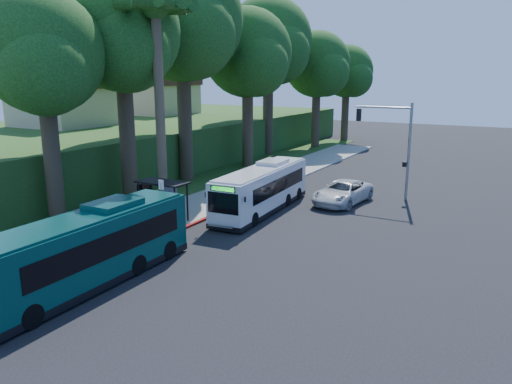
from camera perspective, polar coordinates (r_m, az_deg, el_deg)
The scene contains 19 objects.
ground at distance 30.29m, azimuth 3.52°, elevation -3.83°, with size 140.00×140.00×0.00m, color black.
sidewalk at distance 33.94m, azimuth -7.65°, elevation -1.94°, with size 4.50×70.00×0.12m, color gray.
red_curb at distance 29.55m, azimuth -8.71°, elevation -4.27°, with size 0.25×30.00×0.13m, color maroon.
grass_verge at distance 41.19m, azimuth -9.86°, elevation 0.64°, with size 8.00×70.00×0.06m, color #234719.
bus_shelter at distance 31.33m, azimuth -10.81°, elevation -0.05°, with size 3.20×1.51×2.55m.
stop_sign_pole at distance 28.51m, azimuth -10.72°, elevation -0.79°, with size 0.35×0.06×3.17m.
traffic_signal_pole at distance 37.43m, azimuth 15.63°, elevation 5.92°, with size 4.10×0.30×7.00m.
palm_tree at distance 32.35m, azimuth -11.40°, elevation 19.20°, with size 4.20×4.20×14.40m.
hillside_backdrop at distance 56.97m, azimuth -14.04°, elevation 6.36°, with size 24.00×60.00×8.80m.
tree_0 at distance 36.15m, azimuth -15.01°, elevation 16.50°, with size 8.40×8.00×15.70m.
tree_1 at distance 42.98m, azimuth -8.35°, elevation 18.25°, with size 10.50×10.00×18.26m.
tree_2 at distance 48.69m, azimuth -0.89°, elevation 15.13°, with size 8.82×8.40×15.12m.
tree_3 at distance 56.71m, azimuth 1.52°, elevation 16.38°, with size 10.08×9.60×17.28m.
tree_4 at distance 62.84m, azimuth 7.07°, elevation 13.93°, with size 8.40×8.00×14.14m.
tree_5 at distance 69.97m, azimuth 10.38°, elevation 13.11°, with size 7.35×7.00×12.86m.
tree_6 at distance 32.41m, azimuth -23.09°, elevation 13.68°, with size 7.56×7.20×13.74m.
white_bus at distance 33.12m, azimuth 0.77°, elevation 0.45°, with size 2.94×10.75×3.17m.
teal_bus at distance 22.56m, azimuth -18.85°, elevation -6.20°, with size 2.61×11.35×3.37m.
pickup at distance 35.73m, azimuth 9.86°, elevation -0.03°, with size 2.64×5.73×1.59m, color silver.
Camera 1 is at (12.48, -26.13, 8.89)m, focal length 35.00 mm.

